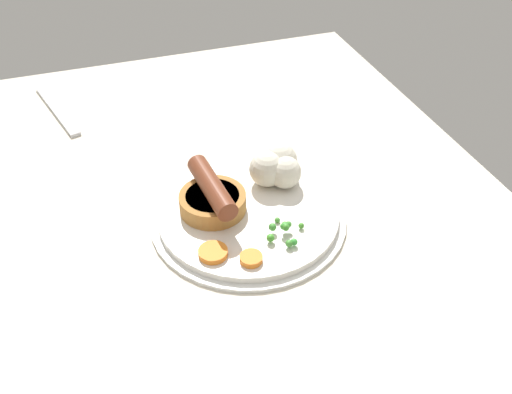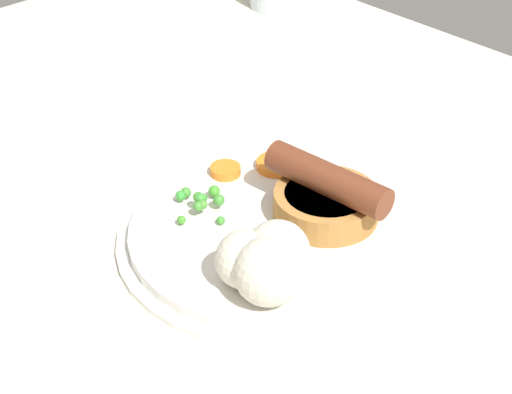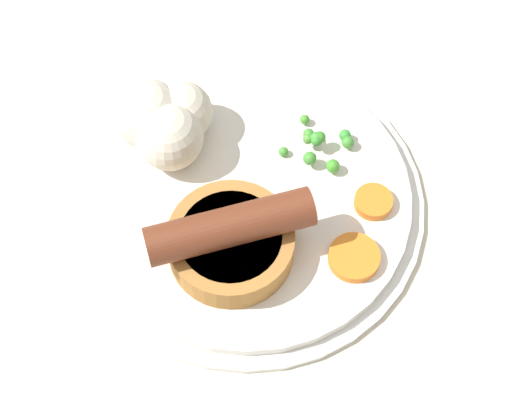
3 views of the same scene
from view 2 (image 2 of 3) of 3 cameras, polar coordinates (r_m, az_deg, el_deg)
The scene contains 7 objects.
dining_table at distance 74.80cm, azimuth 1.12°, elevation -1.12°, with size 110.00×80.00×3.00cm, color beige.
dinner_plate at distance 68.83cm, azimuth 1.10°, elevation -2.57°, with size 25.10×25.10×1.40cm.
sausage_pudding at distance 68.69cm, azimuth 4.79°, elevation 0.06°, with size 11.17×8.52×4.94cm.
pea_pile at distance 69.87cm, azimuth -3.67°, elevation -0.17°, with size 5.47×5.26×1.82cm.
cauliflower_floret at distance 61.00cm, azimuth 0.63°, elevation -4.33°, with size 7.12×7.01×5.03cm.
carrot_slice_2 at distance 74.59cm, azimuth -2.06°, elevation 1.79°, with size 2.68×2.68×0.75cm, color orange.
carrot_slice_3 at distance 75.38cm, azimuth 1.35°, elevation 2.18°, with size 3.49×3.49×0.74cm, color orange.
Camera 2 is at (43.19, -42.85, 45.02)cm, focal length 60.00 mm.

